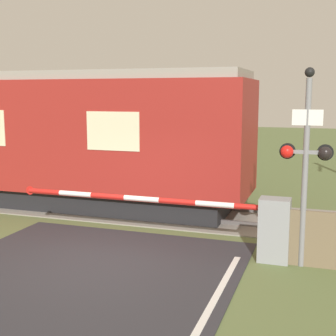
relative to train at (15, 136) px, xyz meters
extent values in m
plane|color=#5B6B3D|center=(4.94, -4.05, -2.00)|extent=(80.00, 80.00, 0.00)
cube|color=gray|center=(4.94, 0.00, -1.99)|extent=(36.00, 3.20, 0.03)
cube|color=#595451|center=(4.94, -0.72, -1.92)|extent=(36.00, 0.08, 0.10)
cube|color=#595451|center=(4.94, 0.72, -1.92)|extent=(36.00, 0.08, 0.10)
cube|color=black|center=(0.00, 0.00, -1.70)|extent=(13.31, 2.35, 0.60)
cube|color=maroon|center=(0.00, 0.00, 0.13)|extent=(14.47, 2.76, 3.07)
cube|color=gray|center=(0.00, 0.00, 1.79)|extent=(14.18, 2.54, 0.24)
cube|color=beige|center=(3.98, -1.39, 0.36)|extent=(1.45, 0.02, 0.98)
cube|color=gray|center=(8.19, -2.99, -1.36)|extent=(0.60, 0.44, 1.28)
cylinder|color=gray|center=(8.19, -2.99, -0.94)|extent=(0.16, 0.16, 0.18)
cylinder|color=red|center=(7.79, -2.99, -0.94)|extent=(0.80, 0.11, 0.11)
cylinder|color=white|center=(6.99, -2.99, -0.94)|extent=(0.80, 0.11, 0.11)
cylinder|color=red|center=(6.19, -2.99, -0.94)|extent=(0.80, 0.11, 0.11)
cylinder|color=white|center=(5.39, -2.99, -0.94)|extent=(0.80, 0.11, 0.11)
cylinder|color=red|center=(4.58, -2.99, -0.94)|extent=(0.80, 0.11, 0.11)
cylinder|color=white|center=(3.78, -2.99, -0.94)|extent=(0.80, 0.11, 0.11)
cylinder|color=red|center=(2.98, -2.99, -0.94)|extent=(0.80, 0.11, 0.11)
cylinder|color=red|center=(2.58, -2.99, -0.94)|extent=(0.20, 0.02, 0.20)
cylinder|color=gray|center=(8.73, -3.09, -0.21)|extent=(0.11, 0.11, 3.58)
cube|color=gray|center=(8.73, -3.09, 0.22)|extent=(0.80, 0.07, 0.07)
sphere|color=red|center=(8.39, -3.14, 0.22)|extent=(0.24, 0.24, 0.24)
sphere|color=black|center=(9.07, -3.14, 0.22)|extent=(0.24, 0.24, 0.24)
cylinder|color=black|center=(8.39, -3.03, 0.22)|extent=(0.30, 0.06, 0.30)
cylinder|color=black|center=(9.07, -3.03, 0.22)|extent=(0.30, 0.06, 0.30)
cube|color=white|center=(8.73, -3.13, 0.86)|extent=(0.55, 0.02, 0.29)
sphere|color=black|center=(8.73, -3.09, 1.68)|extent=(0.18, 0.18, 0.18)
camera|label=1|loc=(9.04, -12.11, 1.28)|focal=50.00mm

